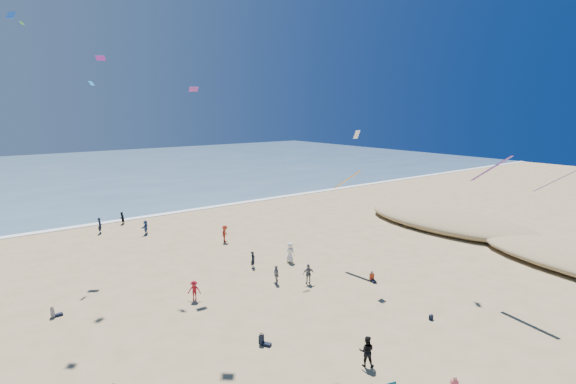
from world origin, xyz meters
TOP-DOWN VIEW (x-y plane):
  - ocean at (0.00, 95.00)m, footprint 220.00×100.00m
  - surf_line at (0.00, 45.00)m, footprint 220.00×1.20m
  - standing_flyers at (3.66, 21.01)m, footprint 22.69×43.62m
  - seated_group at (2.52, 6.64)m, footprint 23.22×28.06m
  - navy_bag at (11.54, 4.52)m, footprint 0.28×0.18m
  - kites_aloft at (8.55, 13.45)m, footprint 41.39×38.25m

SIDE VIEW (x-z plane):
  - ocean at x=0.00m, z-range 0.00..0.06m
  - surf_line at x=0.00m, z-range 0.00..0.08m
  - navy_bag at x=11.54m, z-range 0.00..0.34m
  - seated_group at x=2.52m, z-range 0.00..0.84m
  - standing_flyers at x=3.66m, z-range -0.09..1.78m
  - kites_aloft at x=8.55m, z-range 1.71..30.15m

